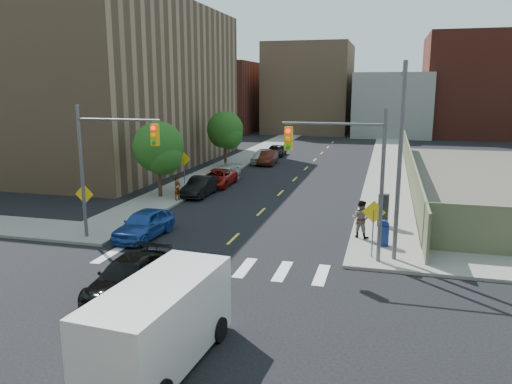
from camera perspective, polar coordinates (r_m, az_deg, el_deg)
The scene contains 30 objects.
ground at distance 19.55m, azimuth -9.78°, elevation -12.06°, with size 160.00×160.00×0.00m, color black.
sidewalk_nw at distance 60.20m, azimuth -0.13°, elevation 4.50°, with size 3.50×73.00×0.15m, color gray.
sidewalk_ne at distance 58.20m, azimuth 14.81°, elevation 3.85°, with size 3.50×73.00×0.15m, color gray.
fence_north at distance 44.71m, azimuth 17.17°, elevation 2.88°, with size 0.12×44.00×2.50m, color #6C714F.
building_nw at distance 54.86m, azimuth -18.27°, elevation 11.49°, with size 22.00×30.00×16.00m, color #8C6B4C.
bg_bldg_west at distance 91.14m, azimuth -4.25°, elevation 10.75°, with size 14.00×18.00×12.00m, color #592319.
bg_bldg_midwest at distance 89.22m, azimuth 6.14°, elevation 11.65°, with size 14.00×16.00×15.00m, color #8C6B4C.
bg_bldg_center at distance 86.22m, azimuth 15.26°, elevation 9.63°, with size 12.00×16.00×10.00m, color gray.
bg_bldg_east at distance 89.33m, azimuth 24.53°, elevation 10.98°, with size 18.00×18.00×16.00m, color #592319.
signal_nw at distance 26.24m, azimuth -16.66°, elevation 4.08°, with size 4.59×0.30×7.00m.
signal_ne at distance 22.49m, azimuth 10.45°, elevation 3.14°, with size 4.59×0.30×7.00m.
streetlight_ne at distance 23.23m, azimuth 16.16°, elevation 4.86°, with size 0.25×3.70×9.00m.
warn_sign_nw at distance 28.05m, azimuth -18.99°, elevation -0.85°, with size 1.06×0.06×2.83m.
warn_sign_ne at distance 23.43m, azimuth 13.28°, elevation -2.96°, with size 1.06×0.06×2.83m.
warn_sign_midwest at distance 39.77m, azimuth -8.23°, elevation 3.30°, with size 1.06×0.06×2.83m.
tree_west_near at distance 36.08m, azimuth -11.04°, elevation 4.71°, with size 3.66×3.64×5.52m.
tree_west_far at distance 49.93m, azimuth -3.53°, elevation 6.87°, with size 3.66×3.64×5.52m.
parked_car_blue at distance 27.18m, azimuth -12.68°, elevation -3.59°, with size 1.77×4.41×1.50m, color #1B4196.
parked_car_black at distance 36.86m, azimuth -6.37°, elevation 0.63°, with size 1.49×4.27×1.41m, color black.
parked_car_red at distance 40.39m, azimuth -4.43°, elevation 1.62°, with size 2.23×4.83×1.34m, color #A41610.
parked_car_silver at distance 41.84m, azimuth -3.72°, elevation 2.00°, with size 1.90×4.67×1.35m, color #B4B8BC.
parked_car_white at distance 52.18m, azimuth 0.82°, elevation 4.13°, with size 1.85×4.60×1.57m, color silver.
parked_car_maroon at distance 51.56m, azimuth 1.39°, elevation 3.94°, with size 1.49×4.27×1.41m, color #42150D.
parked_car_grey at distance 58.07m, azimuth 2.27°, elevation 4.75°, with size 2.03×4.41×1.23m, color black.
black_sedan at distance 20.14m, azimuth -14.45°, elevation -9.39°, with size 1.95×4.80×1.39m, color black.
cargo_van at distance 15.08m, azimuth -10.57°, elevation -14.11°, with size 2.65×5.67×2.53m.
mailbox at distance 25.56m, azimuth 14.34°, elevation -4.60°, with size 0.56×0.45×1.30m.
payphone at distance 29.03m, azimuth 14.34°, elevation -2.02°, with size 0.55×0.45×1.85m, color black.
pedestrian_west at distance 35.02m, azimuth -8.97°, elevation 0.39°, with size 0.59×0.39×1.63m, color gray.
pedestrian_east at distance 26.57m, azimuth 11.87°, elevation -3.03°, with size 0.96×0.75×1.98m, color gray.
Camera 1 is at (7.63, -16.17, 7.91)m, focal length 35.00 mm.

